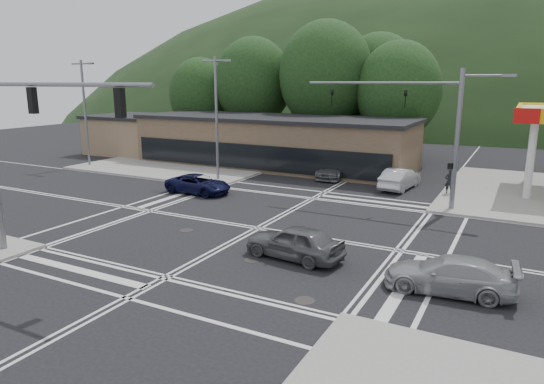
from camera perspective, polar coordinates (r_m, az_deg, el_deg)
The scene contains 21 objects.
ground at distance 24.74m, azimuth -1.67°, elevation -4.28°, with size 120.00×120.00×0.00m, color black.
sidewalk_nw at distance 45.02m, azimuth -8.95°, elevation 3.56°, with size 16.00×16.00×0.15m, color gray.
commercial_row at distance 42.71m, azimuth 0.18°, elevation 5.82°, with size 24.00×8.00×4.00m, color brown.
commercial_nw at distance 52.07m, azimuth -15.72°, elevation 6.41°, with size 8.00×7.00×3.60m, color #846B4F.
hill_north at distance 111.40m, azimuth 21.98°, elevation 8.30°, with size 252.00×126.00×140.00m, color black.
tree_n_a at distance 51.40m, azimuth -2.18°, elevation 12.77°, with size 8.00×8.00×11.75m.
tree_n_b at distance 47.92m, azimuth 6.37°, elevation 13.47°, with size 9.00×9.00×12.98m.
tree_n_c at distance 45.81m, azimuth 14.66°, elevation 11.53°, with size 7.60×7.60×10.87m.
tree_n_d at distance 53.85m, azimuth -8.36°, elevation 11.27°, with size 6.80×6.80×9.76m.
tree_n_e at distance 50.43m, azimuth 12.40°, elevation 12.49°, with size 8.40×8.40×11.98m.
streetlight_nw at distance 35.80m, azimuth -6.48°, elevation 9.25°, with size 2.50×0.25×9.00m.
streetlight_w at distance 44.79m, azimuth -21.12°, elevation 9.21°, with size 2.50×0.25×9.00m.
signal_mast_ne at distance 29.22m, azimuth 18.64°, elevation 7.87°, with size 11.65×0.30×8.00m.
signal_mast_sw at distance 21.97m, azimuth -27.80°, elevation 5.69°, with size 9.14×0.28×8.00m.
car_blue_west at distance 32.55m, azimuth -8.67°, elevation 0.94°, with size 2.07×4.48×1.25m, color black.
car_grey_center at distance 20.48m, azimuth 2.67°, elevation -5.87°, with size 1.71×4.26×1.45m, color #555759.
car_silver_east at distance 18.44m, azimuth 20.14°, elevation -9.13°, with size 1.83×4.49×1.30m, color #9C9EA3.
car_queue_a at distance 34.55m, azimuth 14.81°, elevation 1.54°, with size 1.55×4.45×1.47m, color #B7BABF.
car_queue_b at distance 42.42m, azimuth 12.95°, elevation 3.78°, with size 1.85×4.60×1.57m, color silver.
car_northbound at distance 37.63m, azimuth 7.44°, elevation 2.72°, with size 1.95×4.80×1.39m, color #56585A.
pedestrian at distance 33.45m, azimuth 20.16°, elevation 1.19°, with size 0.59×0.39×1.62m, color black.
Camera 1 is at (11.65, -20.55, 7.35)m, focal length 32.00 mm.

